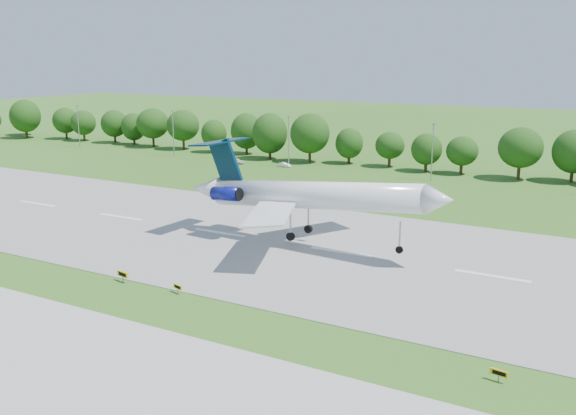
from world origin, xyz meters
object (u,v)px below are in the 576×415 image
at_px(service_vehicle_a, 284,165).
at_px(service_vehicle_b, 237,161).
at_px(airliner, 300,194).
at_px(taxi_sign_left, 123,274).

relative_size(service_vehicle_a, service_vehicle_b, 0.86).
distance_m(airliner, service_vehicle_b, 72.36).
relative_size(airliner, service_vehicle_a, 12.34).
bearing_deg(service_vehicle_a, service_vehicle_b, 99.76).
bearing_deg(service_vehicle_a, airliner, -146.36).
bearing_deg(service_vehicle_b, airliner, -138.05).
height_order(taxi_sign_left, service_vehicle_b, service_vehicle_b).
bearing_deg(airliner, service_vehicle_b, 134.48).
distance_m(airliner, taxi_sign_left, 26.67).
distance_m(airliner, service_vehicle_a, 66.40).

